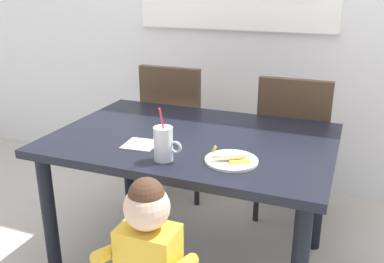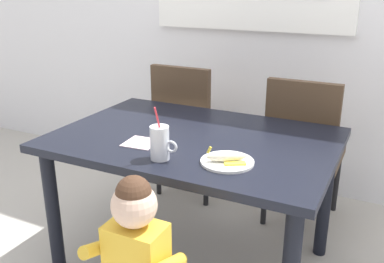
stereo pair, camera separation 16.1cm
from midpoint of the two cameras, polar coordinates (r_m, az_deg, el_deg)
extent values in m
plane|color=#B7B2A8|center=(2.50, -1.87, -16.98)|extent=(24.00, 24.00, 0.00)
cube|color=black|center=(2.15, -2.09, -1.13)|extent=(1.38, 0.95, 0.04)
cylinder|color=black|center=(2.32, -20.37, -11.05)|extent=(0.07, 0.07, 0.71)
cylinder|color=black|center=(2.88, -10.06, -3.92)|extent=(0.07, 0.07, 0.71)
cylinder|color=black|center=(2.52, 14.80, -7.93)|extent=(0.07, 0.07, 0.71)
cube|color=#4C3826|center=(3.09, -2.85, -0.12)|extent=(0.44, 0.44, 0.06)
cube|color=#4C3826|center=(2.83, -4.60, 3.75)|extent=(0.42, 0.05, 0.48)
cylinder|color=black|center=(3.27, 1.63, -3.45)|extent=(0.04, 0.04, 0.42)
cylinder|color=black|center=(3.41, -4.39, -2.53)|extent=(0.04, 0.04, 0.42)
cylinder|color=black|center=(2.95, -0.90, -6.13)|extent=(0.04, 0.04, 0.42)
cylinder|color=black|center=(3.10, -7.43, -4.97)|extent=(0.04, 0.04, 0.42)
cube|color=#4C3826|center=(2.82, 11.92, -2.52)|extent=(0.44, 0.44, 0.06)
cube|color=#4C3826|center=(2.54, 11.55, 1.54)|extent=(0.42, 0.05, 0.48)
cylinder|color=black|center=(3.07, 15.75, -5.88)|extent=(0.04, 0.04, 0.42)
cylinder|color=black|center=(3.12, 8.79, -4.93)|extent=(0.04, 0.04, 0.42)
cylinder|color=black|center=(2.73, 14.82, -9.12)|extent=(0.04, 0.04, 0.42)
cylinder|color=black|center=(2.78, 6.99, -7.97)|extent=(0.04, 0.04, 0.42)
cube|color=gold|center=(1.69, -8.60, -16.96)|extent=(0.22, 0.15, 0.30)
sphere|color=beige|center=(1.56, -9.04, -10.00)|extent=(0.17, 0.17, 0.17)
sphere|color=#472D1E|center=(1.54, -9.13, -8.49)|extent=(0.13, 0.13, 0.13)
cylinder|color=gold|center=(1.72, -13.19, -15.26)|extent=(0.05, 0.24, 0.13)
cylinder|color=silver|center=(1.84, -6.35, -1.68)|extent=(0.08, 0.08, 0.15)
cylinder|color=#B2D184|center=(1.85, -6.32, -2.53)|extent=(0.07, 0.07, 0.08)
torus|color=silver|center=(1.82, -4.72, -2.14)|extent=(0.06, 0.01, 0.06)
cylinder|color=#E5333F|center=(1.81, -6.29, 0.22)|extent=(0.01, 0.08, 0.21)
cylinder|color=white|center=(1.84, 2.78, -3.92)|extent=(0.23, 0.23, 0.01)
ellipsoid|color=#F4EAC6|center=(1.82, 2.73, -3.25)|extent=(0.17, 0.13, 0.04)
cube|color=yellow|center=(1.80, 3.89, -4.11)|extent=(0.09, 0.07, 0.01)
cube|color=yellow|center=(1.87, 3.08, -3.25)|extent=(0.09, 0.07, 0.01)
cylinder|color=yellow|center=(1.80, 0.40, -2.44)|extent=(0.03, 0.02, 0.03)
cube|color=silver|center=(2.05, -9.11, -1.73)|extent=(0.16, 0.16, 0.00)
camera|label=1|loc=(0.08, -92.28, -0.81)|focal=40.02mm
camera|label=2|loc=(0.08, 87.72, 0.81)|focal=40.02mm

